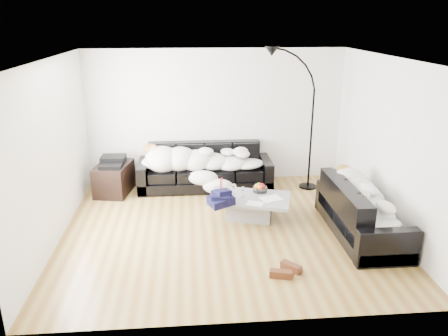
{
  "coord_description": "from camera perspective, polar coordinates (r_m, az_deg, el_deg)",
  "views": [
    {
      "loc": [
        -0.54,
        -6.16,
        3.15
      ],
      "look_at": [
        0.0,
        0.3,
        0.9
      ],
      "focal_mm": 35.0,
      "sensor_mm": 36.0,
      "label": 1
    }
  ],
  "objects": [
    {
      "name": "shoes",
      "position": [
        5.83,
        8.05,
        -13.1
      ],
      "size": [
        0.58,
        0.52,
        0.11
      ],
      "primitive_type": null,
      "rotation": [
        0.0,
        0.0,
        -0.44
      ],
      "color": "#472311",
      "rests_on": "ground"
    },
    {
      "name": "wine_glass_a",
      "position": [
        7.18,
        1.32,
        -2.75
      ],
      "size": [
        0.1,
        0.1,
        0.18
      ],
      "primitive_type": "cylinder",
      "rotation": [
        0.0,
        0.0,
        0.34
      ],
      "color": "white",
      "rests_on": "coffee_table"
    },
    {
      "name": "candle_right",
      "position": [
        7.33,
        -0.27,
        -2.11
      ],
      "size": [
        0.04,
        0.04,
        0.23
      ],
      "primitive_type": "cylinder",
      "rotation": [
        0.0,
        0.0,
        0.05
      ],
      "color": "maroon",
      "rests_on": "coffee_table"
    },
    {
      "name": "stereo",
      "position": [
        8.32,
        -14.36,
        0.91
      ],
      "size": [
        0.45,
        0.36,
        0.13
      ],
      "primitive_type": "cube",
      "rotation": [
        0.0,
        0.0,
        -0.04
      ],
      "color": "black",
      "rests_on": "av_cabinet"
    },
    {
      "name": "sleeper_back",
      "position": [
        8.28,
        -2.49,
        1.45
      ],
      "size": [
        2.15,
        0.74,
        0.43
      ],
      "primitive_type": null,
      "color": "silver",
      "rests_on": "sofa_back"
    },
    {
      "name": "sofa_right",
      "position": [
        6.91,
        17.61,
        -5.23
      ],
      "size": [
        0.85,
        1.98,
        0.8
      ],
      "primitive_type": "cube",
      "rotation": [
        0.0,
        0.0,
        1.57
      ],
      "color": "black",
      "rests_on": "ground"
    },
    {
      "name": "wine_glass_c",
      "position": [
        7.07,
        2.49,
        -3.14
      ],
      "size": [
        0.09,
        0.09,
        0.18
      ],
      "primitive_type": "cylinder",
      "rotation": [
        0.0,
        0.0,
        -0.22
      ],
      "color": "white",
      "rests_on": "coffee_table"
    },
    {
      "name": "candle_left",
      "position": [
        7.26,
        -0.46,
        -2.26
      ],
      "size": [
        0.05,
        0.05,
        0.24
      ],
      "primitive_type": "cylinder",
      "rotation": [
        0.0,
        0.0,
        -0.24
      ],
      "color": "maroon",
      "rests_on": "coffee_table"
    },
    {
      "name": "av_cabinet",
      "position": [
        8.43,
        -14.17,
        -1.34
      ],
      "size": [
        0.71,
        0.91,
        0.57
      ],
      "primitive_type": "cube",
      "rotation": [
        0.0,
        0.0,
        -0.19
      ],
      "color": "black",
      "rests_on": "ground"
    },
    {
      "name": "navy_jacket",
      "position": [
        6.75,
        -0.33,
        -3.43
      ],
      "size": [
        0.43,
        0.37,
        0.2
      ],
      "primitive_type": null,
      "rotation": [
        0.0,
        0.0,
        0.12
      ],
      "color": "black",
      "rests_on": "coffee_table"
    },
    {
      "name": "sofa_back",
      "position": [
        8.4,
        -2.48,
        0.13
      ],
      "size": [
        2.54,
        0.88,
        0.83
      ],
      "primitive_type": "cube",
      "color": "black",
      "rests_on": "ground"
    },
    {
      "name": "wine_glass_b",
      "position": [
        7.1,
        0.39,
        -3.15
      ],
      "size": [
        0.07,
        0.07,
        0.15
      ],
      "primitive_type": "cylinder",
      "rotation": [
        0.0,
        0.0,
        -0.06
      ],
      "color": "white",
      "rests_on": "coffee_table"
    },
    {
      "name": "coffee_table",
      "position": [
        7.2,
        3.32,
        -5.17
      ],
      "size": [
        1.46,
        1.09,
        0.38
      ],
      "primitive_type": "cube",
      "rotation": [
        0.0,
        0.0,
        -0.28
      ],
      "color": "#939699",
      "rests_on": "ground"
    },
    {
      "name": "newspaper_a",
      "position": [
        7.07,
        6.17,
        -3.97
      ],
      "size": [
        0.4,
        0.35,
        0.01
      ],
      "primitive_type": "cube",
      "rotation": [
        0.0,
        0.0,
        0.34
      ],
      "color": "silver",
      "rests_on": "coffee_table"
    },
    {
      "name": "wall_back",
      "position": [
        8.62,
        -1.09,
        6.75
      ],
      "size": [
        5.0,
        0.02,
        2.6
      ],
      "primitive_type": "cube",
      "color": "silver",
      "rests_on": "ground"
    },
    {
      "name": "wall_left",
      "position": [
        6.72,
        -21.54,
        1.8
      ],
      "size": [
        0.02,
        4.5,
        2.6
      ],
      "primitive_type": "cube",
      "color": "silver",
      "rests_on": "ground"
    },
    {
      "name": "floor_lamp",
      "position": [
        8.34,
        11.37,
        5.05
      ],
      "size": [
        0.91,
        0.57,
        2.34
      ],
      "primitive_type": null,
      "rotation": [
        0.0,
        0.0,
        -0.29
      ],
      "color": "black",
      "rests_on": "ground"
    },
    {
      "name": "sleeper_right",
      "position": [
        6.83,
        17.8,
        -3.49
      ],
      "size": [
        0.72,
        1.7,
        0.42
      ],
      "primitive_type": null,
      "rotation": [
        0.0,
        0.0,
        1.57
      ],
      "color": "silver",
      "rests_on": "sofa_right"
    },
    {
      "name": "ground",
      "position": [
        6.93,
        0.21,
        -7.86
      ],
      "size": [
        5.0,
        5.0,
        0.0
      ],
      "primitive_type": "plane",
      "color": "brown",
      "rests_on": "ground"
    },
    {
      "name": "newspaper_b",
      "position": [
        6.87,
        4.07,
        -4.62
      ],
      "size": [
        0.3,
        0.26,
        0.01
      ],
      "primitive_type": "cube",
      "rotation": [
        0.0,
        0.0,
        -0.4
      ],
      "color": "silver",
      "rests_on": "coffee_table"
    },
    {
      "name": "fruit_bowl",
      "position": [
        7.31,
        4.73,
        -2.57
      ],
      "size": [
        0.28,
        0.28,
        0.15
      ],
      "primitive_type": "cylinder",
      "rotation": [
        0.0,
        0.0,
        0.16
      ],
      "color": "white",
      "rests_on": "coffee_table"
    },
    {
      "name": "wall_right",
      "position": [
        7.11,
        20.75,
        2.81
      ],
      "size": [
        0.02,
        4.5,
        2.6
      ],
      "primitive_type": "cube",
      "color": "silver",
      "rests_on": "ground"
    },
    {
      "name": "teal_cushion",
      "position": [
        7.3,
        15.67,
        -1.02
      ],
      "size": [
        0.42,
        0.38,
        0.2
      ],
      "primitive_type": "ellipsoid",
      "rotation": [
        0.0,
        0.0,
        0.24
      ],
      "color": "#0B5346",
      "rests_on": "sofa_right"
    },
    {
      "name": "ceiling",
      "position": [
        6.2,
        0.24,
        14.07
      ],
      "size": [
        5.0,
        5.0,
        0.0
      ],
      "primitive_type": "plane",
      "color": "white",
      "rests_on": "ground"
    }
  ]
}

